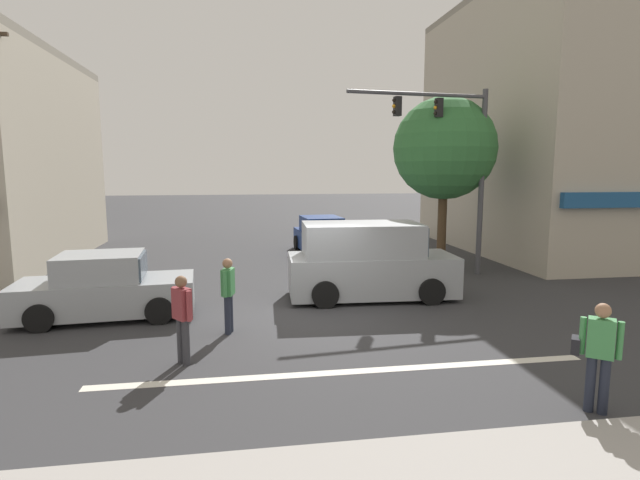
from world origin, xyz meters
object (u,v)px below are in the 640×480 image
van_waiting_far (369,263)px  pedestrian_far_side (228,291)px  traffic_light_mast (457,151)px  street_tree (445,149)px  sedan_approaching_near (105,289)px  pedestrian_foreground_with_bag (598,351)px  sedan_crossing_leftbound (322,237)px  pedestrian_mid_crossing (182,314)px

van_waiting_far → pedestrian_far_side: 4.54m
traffic_light_mast → pedestrian_far_side: bearing=-146.1°
street_tree → pedestrian_far_side: (-7.47, -6.19, -3.35)m
sedan_approaching_near → pedestrian_foreground_with_bag: (8.43, -6.16, 0.24)m
pedestrian_foreground_with_bag → pedestrian_far_side: 7.09m
sedan_approaching_near → sedan_crossing_leftbound: bearing=51.5°
sedan_crossing_leftbound → pedestrian_far_side: bearing=-110.2°
van_waiting_far → pedestrian_far_side: van_waiting_far is taller
van_waiting_far → sedan_crossing_leftbound: 7.53m
sedan_crossing_leftbound → van_waiting_far: bearing=-89.1°
sedan_crossing_leftbound → pedestrian_foreground_with_bag: bearing=-83.0°
traffic_light_mast → sedan_crossing_leftbound: (-3.71, 5.03, -3.46)m
pedestrian_far_side → pedestrian_mid_crossing: bearing=-115.3°
pedestrian_mid_crossing → sedan_crossing_leftbound: bearing=69.1°
street_tree → sedan_crossing_leftbound: (-3.79, 3.81, -3.59)m
sedan_crossing_leftbound → pedestrian_far_side: 10.66m
sedan_approaching_near → pedestrian_mid_crossing: bearing=-56.4°
pedestrian_mid_crossing → van_waiting_far: bearing=42.2°
sedan_approaching_near → sedan_crossing_leftbound: 10.69m
traffic_light_mast → sedan_approaching_near: 11.42m
sedan_approaching_near → pedestrian_far_side: bearing=-28.7°
traffic_light_mast → sedan_approaching_near: size_ratio=1.47×
street_tree → van_waiting_far: bearing=-134.7°
pedestrian_mid_crossing → pedestrian_far_side: 1.85m
van_waiting_far → sedan_crossing_leftbound: van_waiting_far is taller
sedan_approaching_near → pedestrian_mid_crossing: 3.97m
street_tree → sedan_crossing_leftbound: bearing=134.9°
van_waiting_far → pedestrian_foreground_with_bag: van_waiting_far is taller
street_tree → traffic_light_mast: bearing=-94.0°
sedan_approaching_near → sedan_crossing_leftbound: size_ratio=1.00×
street_tree → pedestrian_far_side: street_tree is taller
van_waiting_far → pedestrian_foreground_with_bag: size_ratio=2.80×
traffic_light_mast → van_waiting_far: traffic_light_mast is taller
pedestrian_mid_crossing → pedestrian_far_side: size_ratio=1.00×
traffic_light_mast → pedestrian_mid_crossing: 11.01m
street_tree → pedestrian_mid_crossing: (-8.26, -7.86, -3.35)m
traffic_light_mast → pedestrian_far_side: (-7.38, -4.97, -3.23)m
pedestrian_foreground_with_bag → pedestrian_far_side: (-5.45, 4.53, -0.00)m
van_waiting_far → pedestrian_far_side: size_ratio=2.80×
street_tree → van_waiting_far: street_tree is taller
sedan_approaching_near → pedestrian_far_side: 3.40m
pedestrian_mid_crossing → pedestrian_foreground_with_bag: bearing=-24.6°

